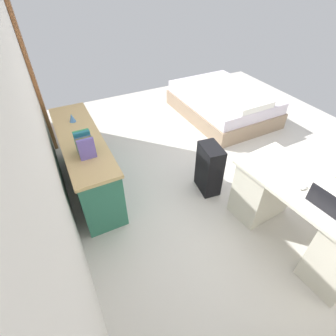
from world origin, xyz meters
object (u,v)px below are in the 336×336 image
Objects in this scene: desk at (300,215)px; figurine_small at (72,118)px; suitcase_black at (209,169)px; credenza at (86,162)px; laptop at (327,204)px; bed at (223,103)px; computer_mouse at (303,187)px.

desk is 13.54× the size of figurine_small.
desk is at bearing -153.08° from suitcase_black.
laptop is (-2.07, -1.65, 0.42)m from credenza.
bed is at bearing -20.66° from desk.
bed is 3.13m from laptop.
laptop is (-1.28, -0.28, 0.46)m from suitcase_black.
computer_mouse is at bearing -137.30° from credenza.
computer_mouse is (-2.61, 1.08, 0.52)m from bed.
suitcase_black is at bearing 138.97° from bed.
credenza is 1.57m from suitcase_black.
desk is 0.78× the size of bed.
bed is 5.86× the size of laptop.
desk reaches higher than suitcase_black.
laptop is (-2.87, 1.10, 0.56)m from bed.
laptop is at bearing -146.17° from figurine_small.
computer_mouse is at bearing -155.74° from suitcase_black.
suitcase_black is (-0.78, -1.36, -0.05)m from credenza.
credenza is (1.86, 1.74, -0.01)m from desk.
computer_mouse is (0.26, -0.02, -0.03)m from laptop.
computer_mouse is (0.06, 0.07, 0.37)m from desk.
credenza reaches higher than desk.
credenza is 18.00× the size of computer_mouse.
bed is 2.86× the size of suitcase_black.
figurine_small is (2.46, 1.65, 0.02)m from laptop.
laptop is at bearing 170.98° from computer_mouse.
laptop is 2.96m from figurine_small.
credenza is 2.68× the size of suitcase_black.
desk is 1.15m from suitcase_black.
credenza is 16.36× the size of figurine_small.
bed is 17.45× the size of figurine_small.
suitcase_black reaches higher than bed.
bed is at bearing -20.93° from laptop.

